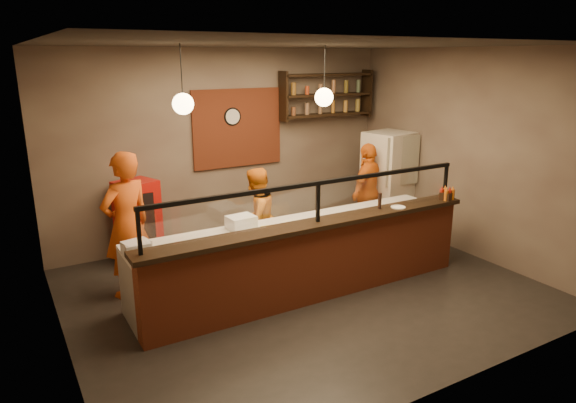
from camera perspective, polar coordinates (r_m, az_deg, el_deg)
floor at (r=7.09m, az=1.83°, el=-9.76°), size 6.00×6.00×0.00m
ceiling at (r=6.40m, az=2.09°, el=17.05°), size 6.00×6.00×0.00m
wall_back at (r=8.74m, az=-6.84°, el=6.09°), size 6.00×0.00×6.00m
wall_left at (r=5.62m, az=-24.94°, el=-0.76°), size 0.00×5.00×5.00m
wall_right at (r=8.51m, az=19.39°, el=5.04°), size 0.00×5.00×5.00m
wall_front at (r=4.72m, az=18.32°, el=-3.07°), size 6.00×0.00×6.00m
brick_patch at (r=8.75m, az=-5.61°, el=8.12°), size 1.60×0.04×1.30m
service_counter at (r=6.66m, az=3.24°, el=-6.83°), size 4.60×0.25×1.00m
counter_ledge at (r=6.47m, az=3.31°, el=-2.50°), size 4.70×0.37×0.06m
worktop_cabinet at (r=7.08m, az=0.99°, el=-6.06°), size 4.60×0.75×0.85m
worktop at (r=6.92m, az=1.01°, el=-2.60°), size 4.60×0.75×0.05m
sneeze_guard at (r=6.37m, az=3.36°, el=0.41°), size 4.50×0.05×0.52m
wall_shelving at (r=9.40m, az=4.35°, el=11.75°), size 1.84×0.28×0.85m
wall_clock at (r=8.67m, az=-6.23°, el=9.37°), size 0.30×0.04×0.30m
pendant_left at (r=5.95m, az=-11.58°, el=10.60°), size 0.24×0.24×0.77m
pendant_right at (r=6.80m, az=4.02°, el=11.49°), size 0.24×0.24×0.77m
cook_left at (r=6.94m, az=-17.48°, el=-2.52°), size 0.82×0.69×1.93m
cook_mid at (r=7.54m, az=-3.61°, el=-1.96°), size 0.91×0.82×1.52m
cook_right at (r=8.89m, az=8.85°, el=1.12°), size 1.06×0.77×1.67m
fridge at (r=9.32m, az=11.02°, el=2.10°), size 0.87×0.83×1.80m
red_cooler at (r=8.13m, az=-16.31°, el=-2.17°), size 0.69×0.66×1.27m
pizza_dough at (r=6.81m, az=1.15°, el=-2.63°), size 0.53×0.53×0.01m
prep_tub_a at (r=6.07m, az=-16.41°, el=-5.02°), size 0.28×0.23×0.14m
prep_tub_b at (r=6.69m, az=-5.22°, el=-2.33°), size 0.36×0.30×0.17m
prep_tub_c at (r=6.10m, az=-16.49°, el=-4.90°), size 0.32×0.28×0.14m
rolling_pin at (r=6.66m, az=-1.48°, el=-2.82°), size 0.38×0.12×0.06m
condiment_caddy at (r=7.79m, az=17.23°, el=0.62°), size 0.23×0.20×0.11m
pepper_mill at (r=7.08m, az=10.16°, el=0.09°), size 0.06×0.06×0.22m
small_plate at (r=7.20m, az=12.14°, el=-0.62°), size 0.26×0.26×0.01m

